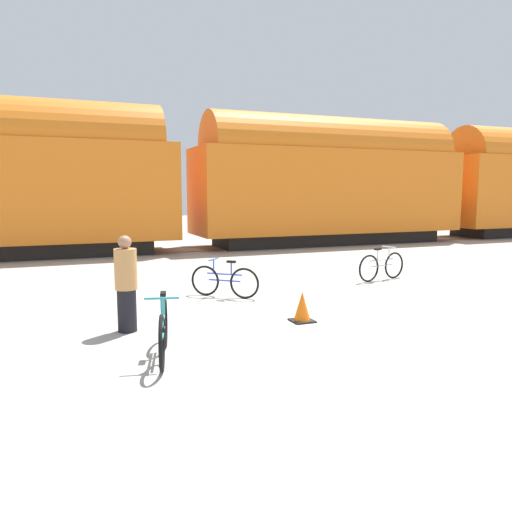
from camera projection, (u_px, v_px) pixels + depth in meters
ground_plane at (341, 319)px, 9.20m from camera, size 80.00×80.00×0.00m
freight_train at (184, 176)px, 19.70m from camera, size 51.83×3.11×5.59m
rail_near at (190, 252)px, 19.41m from camera, size 63.83×0.07×0.01m
rail_far at (181, 248)px, 20.73m from camera, size 63.83×0.07×0.01m
bicycle_teal at (163, 331)px, 6.99m from camera, size 0.54×1.75×0.94m
bicycle_silver at (382, 266)px, 13.18m from camera, size 1.66×0.49×0.89m
bicycle_blue at (224, 281)px, 11.05m from camera, size 1.24×1.15×0.85m
person_in_tan at (126, 284)px, 8.29m from camera, size 0.37×0.37×1.62m
traffic_cone at (302, 308)px, 8.99m from camera, size 0.40×0.40×0.55m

